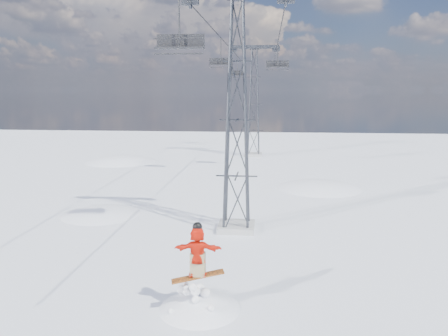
{
  "coord_description": "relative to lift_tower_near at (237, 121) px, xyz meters",
  "views": [
    {
      "loc": [
        2.28,
        -12.99,
        6.91
      ],
      "look_at": [
        0.51,
        4.69,
        3.73
      ],
      "focal_mm": 35.0,
      "sensor_mm": 36.0,
      "label": 1
    }
  ],
  "objects": [
    {
      "name": "snow_terrain",
      "position": [
        -5.57,
        13.24,
        -15.06
      ],
      "size": [
        39.0,
        37.0,
        22.0
      ],
      "color": "white",
      "rests_on": "ground"
    },
    {
      "name": "haul_cables",
      "position": [
        0.0,
        11.5,
        5.38
      ],
      "size": [
        4.46,
        51.0,
        0.06
      ],
      "color": "black",
      "rests_on": "ground"
    },
    {
      "name": "lift_chair_far",
      "position": [
        -2.2,
        13.38,
        3.57
      ],
      "size": [
        1.82,
        0.52,
        2.26
      ],
      "color": "black",
      "rests_on": "ground"
    },
    {
      "name": "lift_chair_extra",
      "position": [
        -2.2,
        31.85,
        3.4
      ],
      "size": [
        2.0,
        0.57,
        2.47
      ],
      "color": "black",
      "rests_on": "ground"
    },
    {
      "name": "lift_chair_mid",
      "position": [
        2.2,
        16.03,
        3.52
      ],
      "size": [
        1.87,
        0.54,
        2.32
      ],
      "color": "black",
      "rests_on": "ground"
    },
    {
      "name": "ground",
      "position": [
        -0.8,
        -8.0,
        -5.47
      ],
      "size": [
        120.0,
        120.0,
        0.0
      ],
      "primitive_type": "plane",
      "color": "white",
      "rests_on": "ground"
    },
    {
      "name": "lift_chair_near",
      "position": [
        -2.2,
        -2.6,
        3.37
      ],
      "size": [
        2.02,
        0.58,
        2.51
      ],
      "color": "black",
      "rests_on": "ground"
    },
    {
      "name": "lift_tower_near",
      "position": [
        0.0,
        0.0,
        0.0
      ],
      "size": [
        5.2,
        1.8,
        11.43
      ],
      "color": "#999999",
      "rests_on": "ground"
    },
    {
      "name": "lift_tower_far",
      "position": [
        0.0,
        25.0,
        0.0
      ],
      "size": [
        5.2,
        1.8,
        11.43
      ],
      "color": "#999999",
      "rests_on": "ground"
    }
  ]
}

